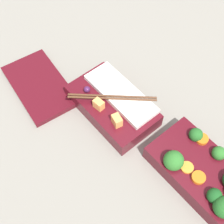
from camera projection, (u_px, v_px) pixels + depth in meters
name	position (u px, v px, depth m)	size (l,w,h in m)	color
ground_plane	(150.00, 140.00, 0.73)	(3.00, 3.00, 0.00)	gray
bento_tray_vegetable	(202.00, 172.00, 0.66)	(0.22, 0.13, 0.07)	#510F19
bento_tray_rice	(113.00, 104.00, 0.76)	(0.22, 0.16, 0.07)	#510F19
bento_lid	(40.00, 85.00, 0.81)	(0.22, 0.12, 0.01)	#510F19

